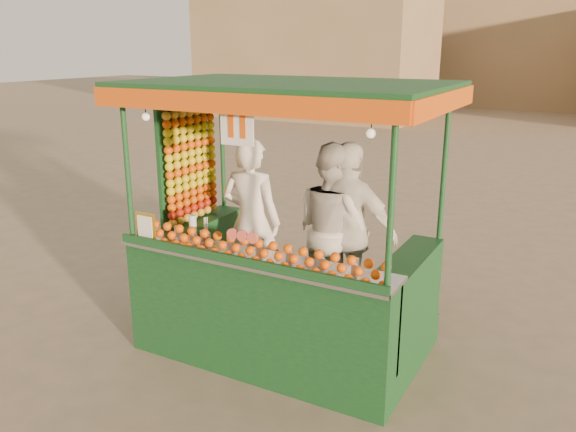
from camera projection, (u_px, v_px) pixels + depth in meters
The scene contains 7 objects.
ground at pixel (260, 330), 6.74m from camera, with size 90.00×90.00×0.00m, color #6F624F.
building_left at pixel (317, 50), 26.87m from camera, with size 10.00×6.00×6.00m, color #997857.
building_center at pixel (510, 40), 31.93m from camera, with size 14.00×7.00×7.00m, color #997857.
juice_cart at pixel (274, 269), 6.10m from camera, with size 3.14×2.04×2.86m.
vendor_left at pixel (251, 221), 6.52m from camera, with size 0.74×0.53×1.91m.
vendor_middle at pixel (334, 229), 6.25m from camera, with size 1.16×1.09×1.90m.
vendor_right at pixel (348, 231), 6.15m from camera, with size 1.16×0.57×1.92m.
Camera 1 is at (3.21, -5.19, 3.19)m, focal length 36.10 mm.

